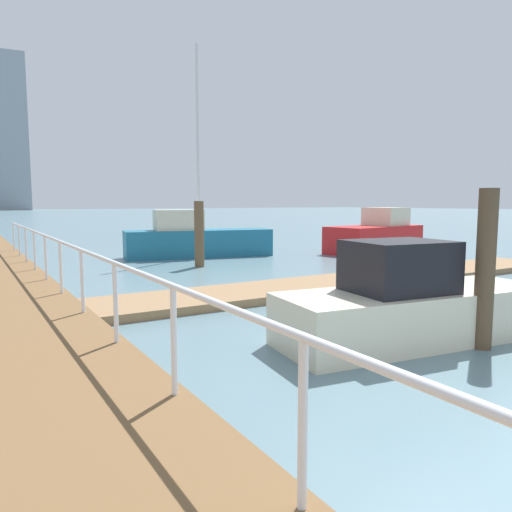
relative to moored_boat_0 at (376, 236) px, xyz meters
The scene contains 9 objects.
ground_plane 12.39m from the moored_boat_0, 152.50° to the left, with size 300.00×300.00×0.00m, color slate.
floating_dock 8.88m from the moored_boat_0, 138.06° to the right, with size 15.76×2.00×0.18m, color #93704C.
boardwalk_railing 15.49m from the moored_boat_0, 155.81° to the right, with size 0.06×22.32×1.08m.
dock_piling_0 14.44m from the moored_boat_0, 128.87° to the right, with size 0.28×0.28×2.44m, color brown.
dock_piling_2 8.81m from the moored_boat_0, behind, with size 0.33×0.33×2.27m, color brown.
moored_boat_0 is the anchor object (origin of this frame).
moored_boat_1 14.19m from the moored_boat_0, 132.91° to the right, with size 4.77×2.12×1.63m.
moored_boat_3 8.02m from the moored_boat_0, 161.44° to the left, with size 6.13×2.60×8.45m.
skyline_tower_4 146.50m from the moored_boat_0, 91.62° to the left, with size 13.35×12.33×44.32m, color #8C939E.
Camera 1 is at (-4.80, -1.31, 2.23)m, focal length 33.93 mm.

